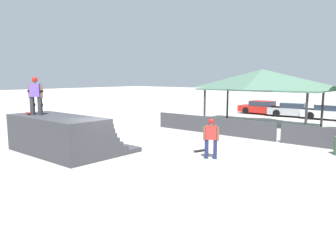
{
  "coord_description": "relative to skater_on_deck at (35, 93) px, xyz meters",
  "views": [
    {
      "loc": [
        10.84,
        -9.0,
        3.53
      ],
      "look_at": [
        -0.19,
        4.06,
        0.96
      ],
      "focal_mm": 35.0,
      "sensor_mm": 36.0,
      "label": 1
    }
  ],
  "objects": [
    {
      "name": "ground_plane",
      "position": [
        3.82,
        1.28,
        -2.77
      ],
      "size": [
        160.0,
        160.0,
        0.0
      ],
      "primitive_type": "plane",
      "color": "#ADA8A0"
    },
    {
      "name": "quarter_pipe_ramp",
      "position": [
        1.17,
        0.62,
        -1.99
      ],
      "size": [
        5.34,
        3.9,
        1.74
      ],
      "color": "#38383D",
      "rests_on": "ground"
    },
    {
      "name": "skater_on_deck",
      "position": [
        0.0,
        0.0,
        0.0
      ],
      "size": [
        0.71,
        0.58,
        1.79
      ],
      "rotation": [
        0.0,
        0.0,
        0.62
      ],
      "color": "#2D2D33",
      "rests_on": "quarter_pipe_ramp"
    },
    {
      "name": "skateboard_on_deck",
      "position": [
        -0.64,
        -0.04,
        -0.97
      ],
      "size": [
        0.81,
        0.46,
        0.09
      ],
      "rotation": [
        0.0,
        0.0,
        -0.35
      ],
      "color": "red",
      "rests_on": "quarter_pipe_ramp"
    },
    {
      "name": "bystander_walking",
      "position": [
        7.1,
        4.1,
        -1.73
      ],
      "size": [
        0.66,
        0.43,
        1.76
      ],
      "rotation": [
        0.0,
        0.0,
        3.65
      ],
      "color": "#1E2347",
      "rests_on": "ground"
    },
    {
      "name": "skateboard_on_ground",
      "position": [
        5.98,
        4.94,
        -2.71
      ],
      "size": [
        0.41,
        0.86,
        0.09
      ],
      "rotation": [
        0.0,
        0.0,
        4.46
      ],
      "color": "red",
      "rests_on": "ground"
    },
    {
      "name": "barrier_fence",
      "position": [
        5.78,
        9.54,
        -2.24
      ],
      "size": [
        12.74,
        0.12,
        1.05
      ],
      "color": "#3D3D42",
      "rests_on": "ground"
    },
    {
      "name": "pavilion_shelter",
      "position": [
        4.26,
        15.3,
        0.53
      ],
      "size": [
        9.03,
        4.12,
        4.09
      ],
      "color": "#2D2D33",
      "rests_on": "ground"
    },
    {
      "name": "parked_car_red",
      "position": [
        1.56,
        21.78,
        -2.17
      ],
      "size": [
        4.6,
        1.91,
        1.27
      ],
      "rotation": [
        0.0,
        0.0,
        -0.04
      ],
      "color": "red",
      "rests_on": "ground"
    },
    {
      "name": "parked_car_silver",
      "position": [
        4.57,
        21.59,
        -2.17
      ],
      "size": [
        4.54,
        2.13,
        1.27
      ],
      "rotation": [
        0.0,
        0.0,
        0.1
      ],
      "color": "#A8AAAF",
      "rests_on": "ground"
    },
    {
      "name": "parked_car_white",
      "position": [
        7.57,
        21.37,
        -2.17
      ],
      "size": [
        4.42,
        1.76,
        1.27
      ],
      "rotation": [
        0.0,
        0.0,
        -0.03
      ],
      "color": "silver",
      "rests_on": "ground"
    }
  ]
}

